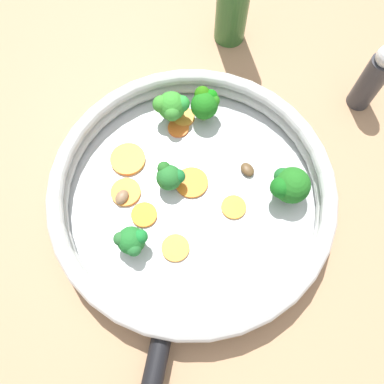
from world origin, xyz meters
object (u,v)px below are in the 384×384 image
broccoli_floret_2 (171,107)px  carrot_slice_7 (128,159)px  carrot_slice_2 (233,211)px  carrot_slice_4 (144,215)px  carrot_slice_1 (192,183)px  carrot_slice_5 (178,128)px  carrot_slice_6 (175,248)px  carrot_slice_3 (126,192)px  mushroom_piece_1 (247,170)px  salt_shaker (374,78)px  broccoli_floret_0 (289,185)px  broccoli_floret_3 (205,103)px  skillet (192,198)px  broccoli_floret_4 (170,177)px  carrot_slice_0 (184,117)px  mushroom_piece_0 (122,197)px  broccoli_floret_1 (132,241)px

broccoli_floret_2 → carrot_slice_7: bearing=154.5°
carrot_slice_2 → carrot_slice_7: 0.16m
carrot_slice_2 → carrot_slice_4: 0.11m
carrot_slice_1 → carrot_slice_5: 0.09m
carrot_slice_6 → carrot_slice_7: 0.14m
carrot_slice_3 → carrot_slice_7: (0.05, 0.01, 0.00)m
mushroom_piece_1 → salt_shaker: (0.17, -0.13, 0.04)m
carrot_slice_7 → broccoli_floret_0: broccoli_floret_0 is taller
carrot_slice_7 → broccoli_floret_3: bearing=-39.5°
carrot_slice_1 → skillet: bearing=-162.1°
carrot_slice_5 → mushroom_piece_1: (-0.04, -0.11, 0.00)m
carrot_slice_1 → mushroom_piece_1: mushroom_piece_1 is taller
broccoli_floret_4 → salt_shaker: salt_shaker is taller
carrot_slice_0 → mushroom_piece_0: size_ratio=1.51×
broccoli_floret_0 → carrot_slice_0: bearing=64.7°
salt_shaker → broccoli_floret_4: bearing=133.5°
skillet → carrot_slice_6: size_ratio=9.74×
carrot_slice_4 → carrot_slice_3: bearing=55.7°
skillet → carrot_slice_1: (0.02, 0.01, 0.01)m
skillet → salt_shaker: (0.22, -0.19, 0.05)m
carrot_slice_0 → mushroom_piece_0: mushroom_piece_0 is taller
broccoli_floret_3 → broccoli_floret_4: size_ratio=1.21×
carrot_slice_4 → salt_shaker: salt_shaker is taller
broccoli_floret_2 → carrot_slice_4: bearing=-176.5°
carrot_slice_1 → carrot_slice_4: bearing=142.9°
carrot_slice_6 → broccoli_floret_1: 0.06m
broccoli_floret_3 → carrot_slice_4: bearing=168.6°
carrot_slice_3 → mushroom_piece_1: mushroom_piece_1 is taller
carrot_slice_2 → carrot_slice_3: bearing=96.1°
mushroom_piece_0 → carrot_slice_0: bearing=-15.8°
carrot_slice_7 → broccoli_floret_3: size_ratio=0.99×
broccoli_floret_0 → salt_shaker: bearing=-23.1°
carrot_slice_1 → broccoli_floret_3: 0.11m
carrot_slice_4 → broccoli_floret_1: (-0.04, -0.00, 0.02)m
mushroom_piece_1 → carrot_slice_2: bearing=175.6°
carrot_slice_0 → broccoli_floret_0: broccoli_floret_0 is taller
carrot_slice_0 → broccoli_floret_0: (-0.08, -0.16, 0.03)m
broccoli_floret_4 → salt_shaker: 0.31m
carrot_slice_3 → carrot_slice_5: carrot_slice_3 is taller
broccoli_floret_3 → skillet: bearing=-171.8°
carrot_slice_2 → broccoli_floret_2: bearing=46.4°
carrot_slice_6 → broccoli_floret_2: 0.19m
carrot_slice_0 → carrot_slice_7: (-0.09, 0.05, 0.00)m
mushroom_piece_1 → salt_shaker: bearing=-38.6°
broccoli_floret_0 → mushroom_piece_0: bearing=108.3°
broccoli_floret_3 → salt_shaker: 0.23m
carrot_slice_1 → broccoli_floret_3: broccoli_floret_3 is taller
carrot_slice_3 → broccoli_floret_3: (0.14, -0.07, 0.03)m
carrot_slice_0 → carrot_slice_1: same height
broccoli_floret_2 → broccoli_floret_3: (0.02, -0.04, 0.00)m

